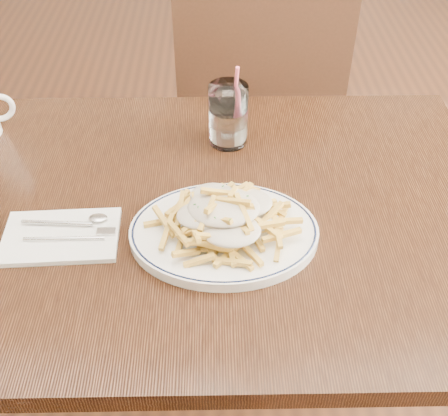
{
  "coord_description": "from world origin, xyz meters",
  "views": [
    {
      "loc": [
        0.05,
        -0.81,
        1.46
      ],
      "look_at": [
        0.06,
        -0.09,
        0.82
      ],
      "focal_mm": 45.0,
      "sensor_mm": 36.0,
      "label": 1
    }
  ],
  "objects_px": {
    "fries_plate": "(224,232)",
    "loaded_fries": "(224,213)",
    "table": "(193,234)",
    "chair_far": "(258,89)",
    "water_glass": "(228,118)"
  },
  "relations": [
    {
      "from": "table",
      "to": "chair_far",
      "type": "relative_size",
      "value": 1.16
    },
    {
      "from": "water_glass",
      "to": "fries_plate",
      "type": "bearing_deg",
      "value": -92.75
    },
    {
      "from": "chair_far",
      "to": "water_glass",
      "type": "xyz_separation_m",
      "value": [
        -0.11,
        -0.51,
        0.22
      ]
    },
    {
      "from": "chair_far",
      "to": "loaded_fries",
      "type": "xyz_separation_m",
      "value": [
        -0.12,
        -0.81,
        0.22
      ]
    },
    {
      "from": "loaded_fries",
      "to": "water_glass",
      "type": "relative_size",
      "value": 1.4
    },
    {
      "from": "fries_plate",
      "to": "water_glass",
      "type": "relative_size",
      "value": 2.16
    },
    {
      "from": "table",
      "to": "chair_far",
      "type": "xyz_separation_m",
      "value": [
        0.18,
        0.72,
        -0.08
      ]
    },
    {
      "from": "table",
      "to": "chair_far",
      "type": "bearing_deg",
      "value": 75.97
    },
    {
      "from": "table",
      "to": "fries_plate",
      "type": "height_order",
      "value": "fries_plate"
    },
    {
      "from": "table",
      "to": "water_glass",
      "type": "distance_m",
      "value": 0.26
    },
    {
      "from": "table",
      "to": "loaded_fries",
      "type": "height_order",
      "value": "loaded_fries"
    },
    {
      "from": "fries_plate",
      "to": "loaded_fries",
      "type": "relative_size",
      "value": 1.55
    },
    {
      "from": "fries_plate",
      "to": "loaded_fries",
      "type": "xyz_separation_m",
      "value": [
        0.0,
        0.0,
        0.05
      ]
    },
    {
      "from": "table",
      "to": "loaded_fries",
      "type": "xyz_separation_m",
      "value": [
        0.06,
        -0.09,
        0.14
      ]
    },
    {
      "from": "chair_far",
      "to": "loaded_fries",
      "type": "height_order",
      "value": "chair_far"
    }
  ]
}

